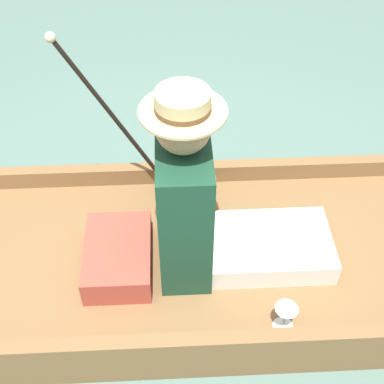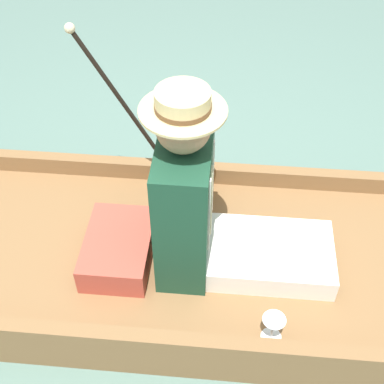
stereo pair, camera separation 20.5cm
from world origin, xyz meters
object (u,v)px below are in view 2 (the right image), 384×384
Objects in this scene: seated_person at (207,209)px; walking_cane at (123,102)px; teddy_bear at (195,166)px; wine_glass at (273,324)px.

walking_cane is (-0.44, -0.40, 0.18)m from seated_person.
seated_person is 2.15× the size of teddy_bear.
teddy_bear is at bearing -156.66° from seated_person.
seated_person reaches higher than wine_glass.
walking_cane reaches higher than teddy_bear.
wine_glass is at bearing 25.47° from teddy_bear.
teddy_bear is 0.47× the size of walking_cane.
teddy_bear is 3.18× the size of wine_glass.
wine_glass is (0.75, 0.36, -0.09)m from teddy_bear.
wine_glass is at bearing 49.65° from seated_person.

